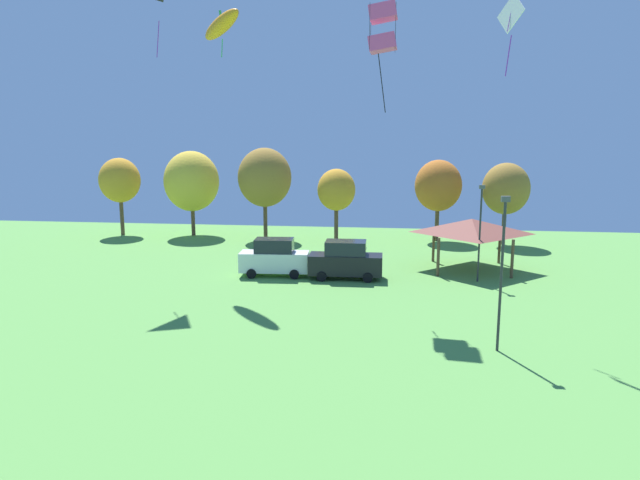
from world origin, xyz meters
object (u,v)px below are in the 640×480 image
Objects in this scene: kite_flying_0 at (383,28)px; parked_car_second_from_left at (346,260)px; kite_flying_4 at (165,3)px; treeline_tree_2 at (265,178)px; light_post_1 at (502,266)px; light_post_0 at (480,228)px; park_pavilion at (472,226)px; kite_flying_5 at (511,17)px; kite_flying_3 at (221,25)px; parked_car_leftmost at (274,258)px; treeline_tree_4 at (438,186)px; treeline_tree_5 at (506,189)px; treeline_tree_0 at (120,181)px; treeline_tree_3 at (336,190)px; treeline_tree_1 at (192,181)px.

kite_flying_0 is 1.19× the size of parked_car_second_from_left.
kite_flying_4 is 19.35m from treeline_tree_2.
kite_flying_4 reaches higher than light_post_1.
light_post_1 is (-0.90, -12.40, 0.27)m from light_post_0.
park_pavilion is 0.75× the size of treeline_tree_2.
light_post_1 is (-0.68, -4.91, -11.01)m from kite_flying_5.
kite_flying_3 is 0.48× the size of treeline_tree_2.
parked_car_leftmost is at bearing 150.58° from kite_flying_5.
kite_flying_0 is 0.85× the size of light_post_1.
treeline_tree_4 is at bearing 48.06° from parked_car_leftmost.
light_post_1 is (5.39, -7.88, -11.17)m from kite_flying_0.
light_post_1 is 27.31m from treeline_tree_4.
light_post_0 is at bearing -106.58° from treeline_tree_5.
treeline_tree_5 is at bearing 67.89° from park_pavilion.
kite_flying_3 is 27.35m from treeline_tree_5.
treeline_tree_0 is at bearing 177.43° from treeline_tree_2.
treeline_tree_4 reaches higher than light_post_1.
treeline_tree_0 is (-30.34, 26.80, 1.41)m from light_post_1.
treeline_tree_2 is at bearing 141.13° from light_post_0.
parked_car_leftmost is at bearing -102.04° from treeline_tree_3.
kite_flying_4 is (-13.33, 3.02, 2.29)m from kite_flying_0.
kite_flying_5 is 17.46m from parked_car_second_from_left.
park_pavilion is 0.92× the size of light_post_1.
treeline_tree_1 reaches higher than treeline_tree_5.
kite_flying_3 is at bearing -62.75° from treeline_tree_1.
kite_flying_0 is 13.86m from kite_flying_4.
treeline_tree_5 is (17.42, 13.76, 3.62)m from parked_car_leftmost.
kite_flying_0 is 20.99m from treeline_tree_3.
parked_car_second_from_left is 27.33m from treeline_tree_0.
kite_flying_5 reaches higher than treeline_tree_1.
kite_flying_0 is 1.44× the size of kite_flying_3.
kite_flying_0 is 0.69× the size of treeline_tree_2.
treeline_tree_0 is (-24.95, 18.92, -9.76)m from kite_flying_0.
kite_flying_4 is 17.26m from parked_car_leftmost.
kite_flying_5 is (6.07, -2.97, -0.17)m from kite_flying_0.
parked_car_leftmost is 0.72× the size of treeline_tree_3.
light_post_0 is at bearing 35.73° from kite_flying_0.
parked_car_leftmost is 0.56× the size of treeline_tree_2.
light_post_0 is 0.75× the size of treeline_tree_2.
parked_car_second_from_left is 9.51m from park_pavilion.
light_post_0 is at bearing -31.40° from treeline_tree_1.
treeline_tree_4 is at bearing 76.27° from kite_flying_0.
kite_flying_0 is at bearing -76.66° from treeline_tree_3.
treeline_tree_5 is at bearing 32.65° from kite_flying_4.
parked_car_leftmost is 0.69× the size of light_post_1.
parked_car_second_from_left is 17.02m from treeline_tree_2.
kite_flying_4 is 30.75m from treeline_tree_5.
treeline_tree_2 reaches higher than treeline_tree_3.
treeline_tree_0 reaches higher than treeline_tree_4.
parked_car_second_from_left is (-2.24, 4.23, -13.72)m from kite_flying_0.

